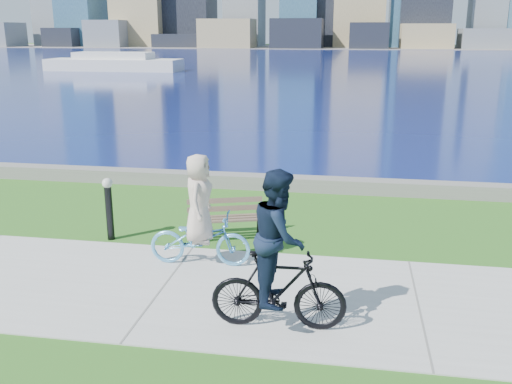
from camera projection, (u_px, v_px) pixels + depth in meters
The scene contains 10 objects.
ground at pixel (419, 308), 8.54m from camera, with size 320.00×320.00×0.00m, color #255A17.
concrete_path at pixel (419, 307), 8.54m from camera, with size 80.00×3.50×0.02m, color #A8A8A3.
seawall at pixel (394, 188), 14.37m from camera, with size 90.00×0.50×0.35m, color #65635E.
bay_water at pixel (364, 60), 76.78m from camera, with size 320.00×131.00×0.01m, color #0D1954.
far_shore at pixel (361, 47), 131.73m from camera, with size 320.00×30.00×0.12m, color slate.
ferry_near at pixel (114, 63), 57.35m from camera, with size 13.50×3.86×1.83m.
park_bench at pixel (226, 215), 11.27m from camera, with size 1.60×0.97×0.78m.
bollard_lamp at pixel (109, 205), 11.14m from camera, with size 0.20×0.20×1.26m.
cyclist_woman at pixel (200, 224), 9.90m from camera, with size 0.71×1.81×1.98m.
cyclist_man at pixel (279, 264), 7.68m from camera, with size 0.73×1.89×2.27m.
Camera 1 is at (-1.10, -8.03, 4.02)m, focal length 40.00 mm.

